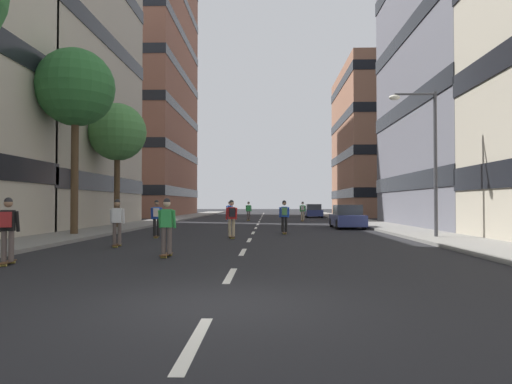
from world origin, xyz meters
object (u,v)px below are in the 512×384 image
at_px(skater_5, 229,211).
at_px(skater_8, 249,210).
at_px(skater_0, 8,226).
at_px(skater_3, 117,220).
at_px(skater_7, 303,210).
at_px(street_tree_mid, 75,88).
at_px(parked_car_near, 313,211).
at_px(street_tree_near, 117,133).
at_px(skater_2, 167,224).
at_px(streetlamp_right, 427,147).
at_px(skater_4, 232,216).
at_px(skater_6, 284,215).
at_px(parked_car_mid, 347,217).
at_px(skater_1, 156,216).

xyz_separation_m(skater_5, skater_8, (1.34, 5.37, 0.00)).
height_order(skater_0, skater_5, same).
xyz_separation_m(skater_3, skater_7, (8.68, 24.70, 0.03)).
bearing_deg(skater_8, street_tree_mid, -109.84).
xyz_separation_m(parked_car_near, skater_3, (-10.72, -35.96, 0.29)).
xyz_separation_m(street_tree_near, skater_2, (6.40, -14.71, -5.06)).
height_order(skater_5, skater_7, same).
bearing_deg(skater_0, skater_5, 82.08).
height_order(streetlamp_right, skater_5, streetlamp_right).
height_order(parked_car_near, skater_4, skater_4).
bearing_deg(skater_6, skater_5, 106.80).
relative_size(street_tree_near, streetlamp_right, 1.19).
xyz_separation_m(parked_car_near, skater_6, (-4.24, -28.53, 0.32)).
distance_m(parked_car_mid, street_tree_near, 15.58).
xyz_separation_m(streetlamp_right, skater_2, (-10.19, -6.97, -3.15)).
bearing_deg(parked_car_near, parked_car_mid, -90.00).
bearing_deg(street_tree_near, street_tree_mid, -90.00).
xyz_separation_m(parked_car_mid, skater_6, (-4.24, -5.63, 0.32)).
xyz_separation_m(street_tree_near, skater_7, (12.52, 13.15, -5.03)).
xyz_separation_m(parked_car_near, skater_1, (-10.34, -31.45, 0.32)).
distance_m(street_tree_near, street_tree_mid, 6.44).
bearing_deg(parked_car_mid, skater_8, 117.85).
relative_size(skater_6, skater_7, 1.00).
bearing_deg(skater_4, skater_1, 176.55).
bearing_deg(streetlamp_right, skater_6, 149.99).
xyz_separation_m(parked_car_mid, skater_1, (-10.34, -8.56, 0.32)).
bearing_deg(street_tree_mid, skater_2, -52.67).
bearing_deg(skater_3, parked_car_mid, 50.63).
height_order(street_tree_mid, skater_6, street_tree_mid).
relative_size(skater_0, skater_5, 1.00).
xyz_separation_m(parked_car_mid, skater_8, (-6.97, 13.19, 0.29)).
relative_size(parked_car_mid, skater_5, 2.47).
relative_size(parked_car_mid, skater_2, 2.47).
distance_m(street_tree_near, skater_1, 9.62).
bearing_deg(parked_car_near, street_tree_near, -120.80).
xyz_separation_m(skater_2, skater_7, (6.12, 27.87, 0.03)).
relative_size(street_tree_near, skater_7, 4.35).
xyz_separation_m(skater_1, skater_3, (-0.37, -4.50, -0.03)).
bearing_deg(skater_6, street_tree_mid, -167.90).
height_order(street_tree_near, skater_7, street_tree_near).
relative_size(parked_car_mid, skater_0, 2.47).
bearing_deg(skater_1, skater_5, 82.91).
relative_size(parked_car_near, skater_0, 2.47).
xyz_separation_m(skater_7, skater_8, (-4.94, 1.55, -0.03)).
relative_size(skater_7, skater_8, 1.00).
distance_m(skater_3, skater_8, 26.52).
relative_size(streetlamp_right, skater_2, 3.65).
bearing_deg(skater_0, skater_6, 58.55).
height_order(parked_car_near, street_tree_near, street_tree_near).
height_order(skater_4, skater_8, same).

